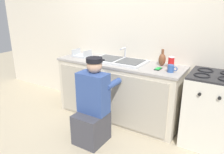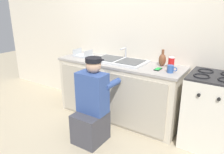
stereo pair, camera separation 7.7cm
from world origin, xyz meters
The scene contains 12 objects.
ground_plane centered at (0.00, 0.00, 0.00)m, with size 12.00×12.00×0.00m, color tan.
back_wall centered at (0.00, 0.65, 1.25)m, with size 6.00×0.10×2.50m, color beige.
counter_cabinet centered at (0.00, 0.29, 0.43)m, with size 1.88×0.62×0.87m.
countertop centered at (0.00, 0.30, 0.88)m, with size 1.92×0.62×0.03m, color #9E9993.
sink_double_basin centered at (0.00, 0.30, 0.92)m, with size 0.80×0.44×0.19m.
stove_range centered at (1.31, 0.30, 0.46)m, with size 0.58×0.62×0.93m.
plumber_person centered at (0.03, -0.43, 0.46)m, with size 0.42×0.61×1.10m.
dish_rack_tray centered at (-0.70, 0.30, 0.92)m, with size 0.28×0.22×0.11m.
soda_cup_red centered at (0.75, 0.39, 0.97)m, with size 0.08×0.08×0.15m.
cell_phone centered at (0.63, 0.24, 0.91)m, with size 0.07×0.14×0.01m.
coffee_mug centered at (0.81, 0.19, 0.95)m, with size 0.13×0.08×0.09m.
vase_decorative centered at (0.61, 0.43, 0.99)m, with size 0.10×0.10×0.23m.
Camera 1 is at (1.54, -2.43, 1.72)m, focal length 35.00 mm.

